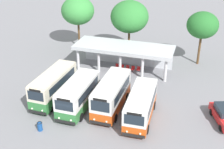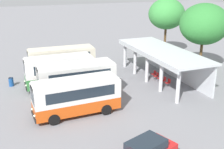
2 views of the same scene
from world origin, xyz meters
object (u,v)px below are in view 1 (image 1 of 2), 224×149
Objects in this scene: city_bus_nearest_orange at (54,85)px; city_bus_middle_cream at (111,94)px; waiting_chair_fifth_seat at (139,69)px; litter_bin_apron at (40,126)px; waiting_chair_end_by_column at (117,66)px; city_bus_second_in_row at (78,94)px; city_bus_fourth_amber at (141,105)px; waiting_chair_middle_seat at (128,68)px; waiting_chair_fourth_seat at (133,69)px; waiting_chair_second_from_end at (122,67)px.

city_bus_nearest_orange is 6.66m from city_bus_middle_cream.
waiting_chair_fifth_seat is 16.20m from litter_bin_apron.
city_bus_nearest_orange is 10.45m from waiting_chair_end_by_column.
city_bus_fourth_amber is at bearing 0.50° from city_bus_second_in_row.
waiting_chair_middle_seat is (5.94, 9.32, -1.28)m from city_bus_nearest_orange.
waiting_chair_middle_seat is at bearing 178.32° from waiting_chair_fourth_seat.
city_bus_fourth_amber is 8.26× the size of waiting_chair_fourth_seat.
litter_bin_apron is at bearing -112.18° from waiting_chair_fifth_seat.
waiting_chair_second_from_end is (0.74, -0.09, 0.00)m from waiting_chair_end_by_column.
waiting_chair_fourth_seat and waiting_chair_fifth_seat have the same top height.
city_bus_middle_cream reaches higher than waiting_chair_middle_seat.
litter_bin_apron is (-3.16, -14.99, -0.07)m from waiting_chair_end_by_column.
city_bus_middle_cream is (6.66, -0.01, 0.04)m from city_bus_nearest_orange.
city_bus_second_in_row is 6.66m from city_bus_fourth_amber.
city_bus_middle_cream is at bearing 15.94° from city_bus_second_in_row.
waiting_chair_second_from_end is at bearing 115.17° from city_bus_fourth_amber.
waiting_chair_end_by_column is 0.96× the size of litter_bin_apron.
waiting_chair_second_from_end is at bearing 60.74° from city_bus_nearest_orange.
waiting_chair_second_from_end is at bearing -6.86° from waiting_chair_end_by_column.
city_bus_fourth_amber reaches higher than waiting_chair_middle_seat.
city_bus_nearest_orange is 10.71m from waiting_chair_second_from_end.
waiting_chair_middle_seat is (1.48, -0.05, 0.00)m from waiting_chair_end_by_column.
waiting_chair_fifth_seat is (1.48, 0.05, 0.00)m from waiting_chair_middle_seat.
city_bus_fourth_amber is (3.33, -0.89, -0.15)m from city_bus_middle_cream.
city_bus_nearest_orange is at bearing 179.88° from city_bus_middle_cream.
city_bus_nearest_orange is 8.66× the size of waiting_chair_end_by_column.
city_bus_middle_cream is 8.27× the size of waiting_chair_fourth_seat.
city_bus_fourth_amber is (6.66, 0.06, -0.09)m from city_bus_second_in_row.
waiting_chair_end_by_column is at bearing 78.11° from litter_bin_apron.
waiting_chair_end_by_column is at bearing 64.55° from city_bus_nearest_orange.
waiting_chair_end_by_column is (1.13, 10.33, -1.25)m from city_bus_second_in_row.
waiting_chair_end_by_column and waiting_chair_middle_seat have the same top height.
waiting_chair_middle_seat and waiting_chair_fifth_seat have the same top height.
city_bus_fourth_amber is at bearing -75.97° from waiting_chair_fifth_seat.
city_bus_nearest_orange is at bearing -128.34° from waiting_chair_fifth_seat.
waiting_chair_fourth_seat is at bearing 107.96° from city_bus_fourth_amber.
city_bus_second_in_row is 11.19m from waiting_chair_fifth_seat.
city_bus_fourth_amber is 10.79m from waiting_chair_fourth_seat.
city_bus_nearest_orange is 11.12m from waiting_chair_middle_seat.
waiting_chair_end_by_column is 1.00× the size of waiting_chair_fifth_seat.
waiting_chair_fourth_seat is at bearing -1.68° from waiting_chair_middle_seat.
city_bus_nearest_orange is 5.93m from litter_bin_apron.
city_bus_fourth_amber reaches higher than litter_bin_apron.
waiting_chair_middle_seat is at bearing 111.59° from city_bus_fourth_amber.
city_bus_middle_cream is 3.45m from city_bus_fourth_amber.
waiting_chair_fourth_seat is 15.86m from litter_bin_apron.
waiting_chair_middle_seat and waiting_chair_fourth_seat have the same top height.
city_bus_nearest_orange reaches higher than waiting_chair_second_from_end.
city_bus_fourth_amber is 7.89× the size of litter_bin_apron.
waiting_chair_second_from_end is 2.22m from waiting_chair_fifth_seat.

